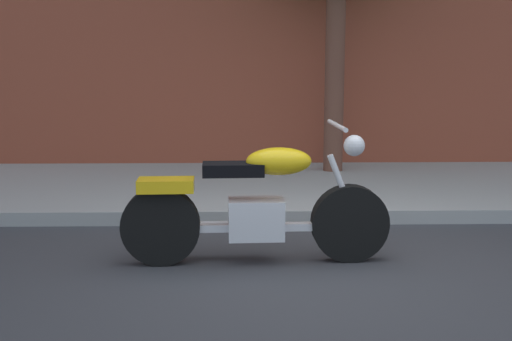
{
  "coord_description": "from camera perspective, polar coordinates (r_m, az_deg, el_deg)",
  "views": [
    {
      "loc": [
        -0.62,
        -4.67,
        1.61
      ],
      "look_at": [
        -0.51,
        0.29,
        0.75
      ],
      "focal_mm": 44.93,
      "sensor_mm": 36.0,
      "label": 1
    }
  ],
  "objects": [
    {
      "name": "ground_plane",
      "position": [
        4.98,
        6.02,
        -9.14
      ],
      "size": [
        60.0,
        60.0,
        0.0
      ],
      "primitive_type": "plane",
      "color": "#38383D"
    },
    {
      "name": "sidewalk",
      "position": [
        7.83,
        3.27,
        -1.56
      ],
      "size": [
        24.96,
        3.03,
        0.14
      ],
      "primitive_type": "cube",
      "color": "#9E9E9E",
      "rests_on": "ground"
    },
    {
      "name": "motorcycle",
      "position": [
        5.1,
        -0.02,
        -3.37
      ],
      "size": [
        2.14,
        0.7,
        1.12
      ],
      "color": "black",
      "rests_on": "ground"
    }
  ]
}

